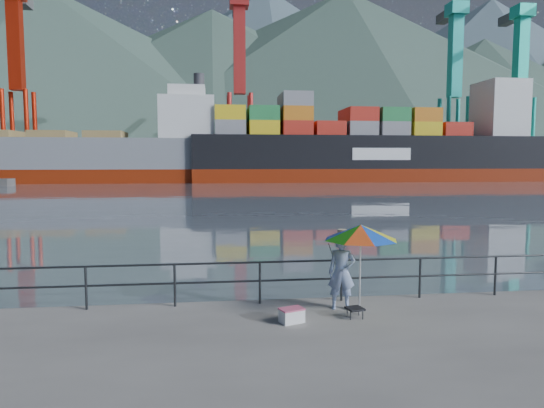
{
  "coord_description": "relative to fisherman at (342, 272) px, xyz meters",
  "views": [
    {
      "loc": [
        -0.07,
        -9.6,
        3.41
      ],
      "look_at": [
        1.81,
        6.0,
        2.0
      ],
      "focal_mm": 32.0,
      "sensor_mm": 36.0,
      "label": 1
    }
  ],
  "objects": [
    {
      "name": "bulk_carrier",
      "position": [
        -23.77,
        73.39,
        3.18
      ],
      "size": [
        58.11,
        10.06,
        14.5
      ],
      "color": "maroon",
      "rests_on": "ground"
    },
    {
      "name": "guardrail",
      "position": [
        -2.83,
        0.63,
        -0.33
      ],
      "size": [
        22.0,
        0.06,
        1.03
      ],
      "color": "#2D3033",
      "rests_on": "ground"
    },
    {
      "name": "container_ship",
      "position": [
        26.58,
        72.77,
        4.96
      ],
      "size": [
        62.56,
        10.43,
        18.1
      ],
      "color": "maroon",
      "rests_on": "ground"
    },
    {
      "name": "beach_umbrella",
      "position": [
        0.3,
        -0.45,
        0.99
      ],
      "size": [
        1.75,
        1.75,
        2.01
      ],
      "color": "white",
      "rests_on": "ground"
    },
    {
      "name": "far_dock",
      "position": [
        7.17,
        91.93,
        -0.85
      ],
      "size": [
        200.0,
        40.0,
        0.4
      ],
      "primitive_type": "cube",
      "color": "#514F4C",
      "rests_on": "ground"
    },
    {
      "name": "cooler_bag",
      "position": [
        -1.29,
        -0.81,
        -0.71
      ],
      "size": [
        0.55,
        0.46,
        0.27
      ],
      "primitive_type": "cube",
      "rotation": [
        0.0,
        0.0,
        0.35
      ],
      "color": "silver",
      "rests_on": "ground"
    },
    {
      "name": "fishing_rod",
      "position": [
        0.04,
        0.78,
        -0.85
      ],
      "size": [
        0.75,
        1.66,
        1.27
      ],
      "primitive_type": "cylinder",
      "rotation": [
        0.96,
        0.0,
        -0.42
      ],
      "color": "black",
      "rests_on": "ground"
    },
    {
      "name": "port_cranes",
      "position": [
        28.17,
        82.93,
        15.15
      ],
      "size": [
        116.0,
        28.0,
        38.4
      ],
      "color": "red",
      "rests_on": "ground"
    },
    {
      "name": "container_stacks",
      "position": [
        31.34,
        92.24,
        2.45
      ],
      "size": [
        58.0,
        5.4,
        7.8
      ],
      "color": "red",
      "rests_on": "ground"
    },
    {
      "name": "mountains",
      "position": [
        35.99,
        206.68,
        34.7
      ],
      "size": [
        600.0,
        332.8,
        80.0
      ],
      "color": "#385147",
      "rests_on": "ground"
    },
    {
      "name": "harbor_water",
      "position": [
        -2.83,
        128.93,
        -0.85
      ],
      "size": [
        500.0,
        280.0,
        0.0
      ],
      "primitive_type": "cube",
      "color": "slate",
      "rests_on": "ground"
    },
    {
      "name": "fisherman",
      "position": [
        0.0,
        0.0,
        0.0
      ],
      "size": [
        0.69,
        0.52,
        1.7
      ],
      "primitive_type": "imported",
      "rotation": [
        0.0,
        0.0,
        -0.2
      ],
      "color": "navy",
      "rests_on": "ground"
    },
    {
      "name": "folding_stool",
      "position": [
        0.13,
        -0.67,
        -0.73
      ],
      "size": [
        0.4,
        0.4,
        0.22
      ],
      "color": "black",
      "rests_on": "ground"
    }
  ]
}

